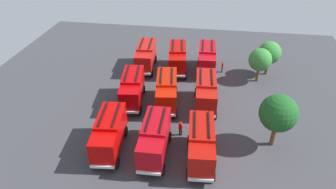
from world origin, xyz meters
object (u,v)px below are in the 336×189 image
Objects in this scene: firefighter_1 at (181,128)px; tree_0 at (269,53)px; fire_truck_1 at (132,88)px; fire_truck_5 at (155,138)px; traffic_cone_0 at (211,84)px; fire_truck_4 at (167,90)px; fire_truck_6 at (207,58)px; fire_truck_3 at (178,58)px; tree_2 at (278,113)px; fire_truck_8 at (201,143)px; firefighter_2 at (144,125)px; fire_truck_0 at (146,56)px; fire_truck_2 at (109,133)px; fire_truck_7 at (206,92)px; firefighter_0 at (222,66)px.

tree_0 is (-16.29, 11.15, 2.51)m from firefighter_1.
fire_truck_1 and fire_truck_5 have the same top height.
fire_truck_5 reaches higher than traffic_cone_0.
fire_truck_6 is at bearing 148.31° from fire_truck_4.
tree_0 is (-0.84, 13.46, 1.34)m from fire_truck_3.
fire_truck_4 is (9.67, -0.17, 0.00)m from fire_truck_3.
tree_2 is (16.07, 7.87, 1.97)m from fire_truck_6.
tree_2 reaches higher than tree_0.
fire_truck_8 is 8.56m from tree_2.
firefighter_2 is at bearing -13.39° from fire_truck_3.
fire_truck_0 reaches higher than traffic_cone_0.
fire_truck_2 is 1.02× the size of fire_truck_5.
fire_truck_2 is (18.78, 0.17, 0.00)m from fire_truck_0.
fire_truck_5 is at bearing -6.16° from fire_truck_3.
fire_truck_4 is 11.23m from fire_truck_6.
firefighter_2 is at bearing -152.05° from fire_truck_5.
tree_2 reaches higher than fire_truck_2.
fire_truck_1 reaches higher than firefighter_2.
fire_truck_1 is 10.78m from fire_truck_3.
tree_0 reaches higher than firefighter_1.
fire_truck_3 is 1.01× the size of fire_truck_7.
fire_truck_6 is at bearing 166.06° from fire_truck_5.
fire_truck_7 is 1.20× the size of tree_2.
fire_truck_1 is (9.70, 0.32, 0.00)m from fire_truck_0.
firefighter_0 is (-19.25, 11.62, -1.18)m from fire_truck_2.
fire_truck_0 is 1.20× the size of tree_2.
fire_truck_4 is 6.12m from firefighter_2.
fire_truck_6 and fire_truck_8 have the same top height.
tree_0 is at bearing 89.79° from fire_truck_6.
fire_truck_5 is 1.18× the size of tree_2.
fire_truck_2 is at bearing -34.13° from fire_truck_4.
firefighter_1 is 0.28× the size of tree_2.
fire_truck_5 is 4.20× the size of firefighter_0.
fire_truck_3 is 15.66m from firefighter_1.
fire_truck_8 is (9.30, 9.39, 0.00)m from fire_truck_1.
fire_truck_1 and fire_truck_6 have the same top height.
traffic_cone_0 is (4.56, 0.97, -1.78)m from fire_truck_6.
fire_truck_1 is at bearing -2.32° from fire_truck_0.
firefighter_2 is at bearing 18.32° from fire_truck_1.
fire_truck_3 is at bearing 178.89° from fire_truck_5.
fire_truck_8 is 4.39× the size of firefighter_2.
fire_truck_6 is 4.21× the size of firefighter_0.
fire_truck_2 is 9.53m from fire_truck_8.
firefighter_2 is 14.57m from tree_2.
fire_truck_8 is at bearing 38.06° from fire_truck_1.
fire_truck_1 is 9.38m from fire_truck_7.
fire_truck_5 is 4.20m from firefighter_2.
tree_2 reaches higher than fire_truck_0.
fire_truck_2 is 22.52m from firefighter_0.
fire_truck_8 is at bearing -3.23° from fire_truck_7.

